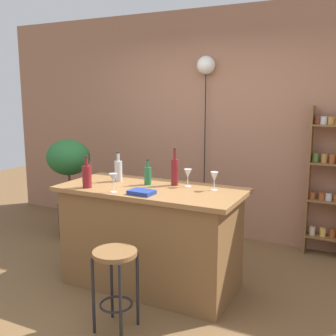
{
  "coord_description": "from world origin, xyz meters",
  "views": [
    {
      "loc": [
        1.72,
        -2.81,
        1.77
      ],
      "look_at": [
        0.05,
        0.55,
        1.09
      ],
      "focal_mm": 42.98,
      "sensor_mm": 36.0,
      "label": 1
    }
  ],
  "objects": [
    {
      "name": "ground",
      "position": [
        0.0,
        0.0,
        0.0
      ],
      "size": [
        12.0,
        12.0,
        0.0
      ],
      "primitive_type": "plane",
      "color": "brown"
    },
    {
      "name": "back_wall",
      "position": [
        0.0,
        1.95,
        1.4
      ],
      "size": [
        6.4,
        0.1,
        2.8
      ],
      "primitive_type": "cube",
      "color": "#9E6B51",
      "rests_on": "ground"
    },
    {
      "name": "kitchen_counter",
      "position": [
        0.0,
        0.3,
        0.48
      ],
      "size": [
        1.69,
        0.78,
        0.94
      ],
      "color": "brown",
      "rests_on": "ground"
    },
    {
      "name": "bar_stool",
      "position": [
        0.11,
        -0.46,
        0.47
      ],
      "size": [
        0.33,
        0.33,
        0.63
      ],
      "color": "black",
      "rests_on": "ground"
    },
    {
      "name": "spice_shelf",
      "position": [
        1.36,
        1.79,
        0.87
      ],
      "size": [
        0.38,
        0.18,
        1.66
      ],
      "color": "brown",
      "rests_on": "ground"
    },
    {
      "name": "plant_stool",
      "position": [
        -1.53,
        0.98,
        0.22
      ],
      "size": [
        0.31,
        0.31,
        0.44
      ],
      "primitive_type": "cylinder",
      "color": "#2D2823",
      "rests_on": "ground"
    },
    {
      "name": "potted_plant",
      "position": [
        -1.53,
        0.98,
        0.97
      ],
      "size": [
        0.55,
        0.49,
        0.79
      ],
      "color": "#514C47",
      "rests_on": "plant_stool"
    },
    {
      "name": "bottle_wine_red",
      "position": [
        0.15,
        0.48,
        1.07
      ],
      "size": [
        0.07,
        0.07,
        0.35
      ],
      "color": "maroon",
      "rests_on": "kitchen_counter"
    },
    {
      "name": "bottle_vinegar",
      "position": [
        -0.41,
        0.4,
        1.05
      ],
      "size": [
        0.07,
        0.07,
        0.29
      ],
      "color": "#B2B2B7",
      "rests_on": "kitchen_counter"
    },
    {
      "name": "bottle_olive_oil",
      "position": [
        -0.51,
        0.04,
        1.05
      ],
      "size": [
        0.08,
        0.08,
        0.29
      ],
      "color": "maroon",
      "rests_on": "kitchen_counter"
    },
    {
      "name": "bottle_spirits_clear",
      "position": [
        -0.08,
        0.39,
        1.03
      ],
      "size": [
        0.07,
        0.07,
        0.24
      ],
      "color": "#236638",
      "rests_on": "kitchen_counter"
    },
    {
      "name": "wine_glass_left",
      "position": [
        0.55,
        0.46,
        1.06
      ],
      "size": [
        0.07,
        0.07,
        0.16
      ],
      "color": "silver",
      "rests_on": "kitchen_counter"
    },
    {
      "name": "wine_glass_center",
      "position": [
        0.29,
        0.48,
        1.06
      ],
      "size": [
        0.07,
        0.07,
        0.16
      ],
      "color": "silver",
      "rests_on": "kitchen_counter"
    },
    {
      "name": "wine_glass_right",
      "position": [
        -0.2,
        0.0,
        1.06
      ],
      "size": [
        0.07,
        0.07,
        0.16
      ],
      "color": "silver",
      "rests_on": "kitchen_counter"
    },
    {
      "name": "cookbook",
      "position": [
        0.05,
        0.04,
        0.96
      ],
      "size": [
        0.22,
        0.16,
        0.03
      ],
      "primitive_type": "cube",
      "rotation": [
        0.0,
        0.0,
        -0.05
      ],
      "color": "navy",
      "rests_on": "kitchen_counter"
    },
    {
      "name": "pendant_globe_light",
      "position": [
        -0.08,
        1.84,
        2.09
      ],
      "size": [
        0.22,
        0.22,
        2.23
      ],
      "color": "black",
      "rests_on": "ground"
    }
  ]
}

